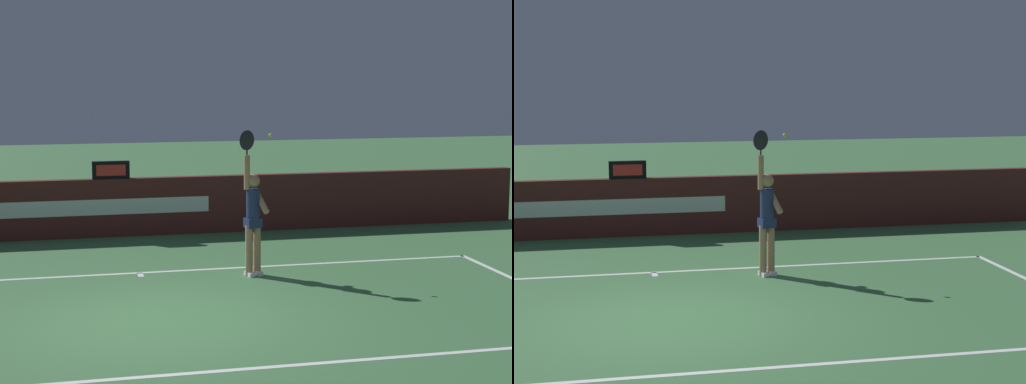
% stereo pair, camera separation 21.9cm
% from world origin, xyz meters
% --- Properties ---
extents(ground_plane, '(60.00, 60.00, 0.00)m').
position_xyz_m(ground_plane, '(0.00, 0.00, 0.00)').
color(ground_plane, '#407443').
extents(court_lines, '(12.41, 5.38, 0.00)m').
position_xyz_m(court_lines, '(0.00, 0.37, 0.00)').
color(court_lines, white).
rests_on(court_lines, ground).
extents(back_wall, '(17.99, 0.23, 1.24)m').
position_xyz_m(back_wall, '(-0.00, 6.52, 0.62)').
color(back_wall, '#4F1F1D').
rests_on(back_wall, ground).
extents(speed_display, '(0.78, 0.14, 0.37)m').
position_xyz_m(speed_display, '(-0.23, 6.52, 1.42)').
color(speed_display, black).
rests_on(speed_display, back_wall).
extents(tennis_player, '(0.51, 0.49, 2.53)m').
position_xyz_m(tennis_player, '(1.89, 2.37, 1.05)').
color(tennis_player, '#A17756').
rests_on(tennis_player, ground).
extents(tennis_ball, '(0.06, 0.06, 0.06)m').
position_xyz_m(tennis_ball, '(2.23, 2.47, 2.41)').
color(tennis_ball, '#C6DB35').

